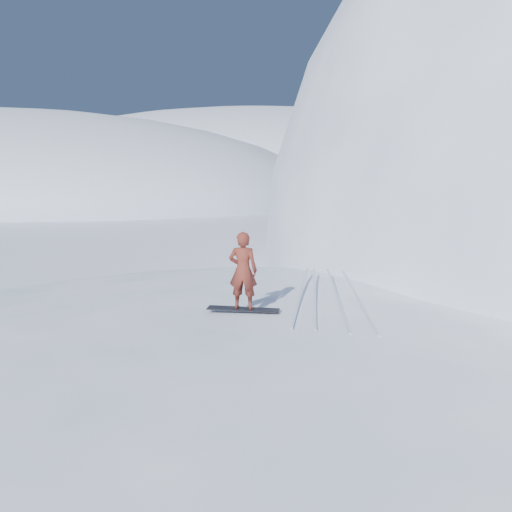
{
  "coord_description": "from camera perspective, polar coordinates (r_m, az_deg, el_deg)",
  "views": [
    {
      "loc": [
        0.62,
        -6.66,
        5.85
      ],
      "look_at": [
        -3.04,
        4.99,
        3.5
      ],
      "focal_mm": 35.0,
      "sensor_mm": 36.0,
      "label": 1
    }
  ],
  "objects": [
    {
      "name": "snowboard",
      "position": [
        11.77,
        -1.47,
        -6.08
      ],
      "size": [
        1.73,
        0.56,
        0.03
      ],
      "primitive_type": "cube",
      "rotation": [
        0.0,
        0.0,
        0.15
      ],
      "color": "black",
      "rests_on": "near_ridge"
    },
    {
      "name": "far_ridge_c",
      "position": [
        123.66,
        -1.77,
        8.19
      ],
      "size": [
        140.0,
        90.0,
        36.0
      ],
      "primitive_type": "ellipsoid",
      "color": "white",
      "rests_on": "ground"
    },
    {
      "name": "board_tracks",
      "position": [
        13.24,
        8.11,
        -4.22
      ],
      "size": [
        2.72,
        5.94,
        0.04
      ],
      "color": "silver",
      "rests_on": "ground"
    },
    {
      "name": "wind_bumps",
      "position": [
        10.61,
        8.84,
        -22.7
      ],
      "size": [
        16.0,
        14.4,
        1.0
      ],
      "color": "white",
      "rests_on": "ground"
    },
    {
      "name": "snowboarder",
      "position": [
        11.53,
        -1.49,
        -1.68
      ],
      "size": [
        0.72,
        0.53,
        1.82
      ],
      "primitive_type": "imported",
      "rotation": [
        0.0,
        0.0,
        3.29
      ],
      "color": "maroon",
      "rests_on": "snowboard"
    },
    {
      "name": "near_ridge",
      "position": [
        11.3,
        17.96,
        -20.87
      ],
      "size": [
        36.0,
        28.0,
        4.8
      ],
      "primitive_type": "ellipsoid",
      "color": "white",
      "rests_on": "ground"
    }
  ]
}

